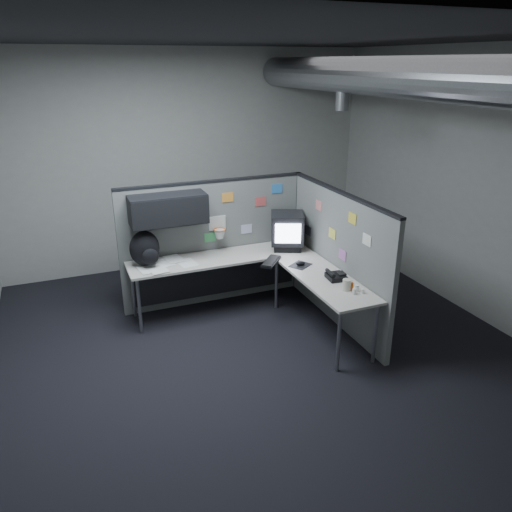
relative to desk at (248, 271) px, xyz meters
name	(u,v)px	position (x,y,z in m)	size (l,w,h in m)	color
room	(309,156)	(0.41, -0.70, 1.48)	(5.62, 5.62, 3.22)	black
partition_back	(203,232)	(-0.40, 0.53, 0.38)	(2.44, 0.42, 1.63)	slate
partition_right	(337,258)	(0.95, -0.49, 0.21)	(0.07, 2.23, 1.63)	slate
desk	(248,271)	(0.00, 0.00, 0.00)	(2.31, 2.11, 0.73)	beige
monitor	(287,230)	(0.65, 0.26, 0.36)	(0.53, 0.53, 0.46)	black
keyboard	(271,261)	(0.25, -0.14, 0.13)	(0.37, 0.39, 0.04)	black
mouse	(300,264)	(0.54, -0.35, 0.13)	(0.31, 0.29, 0.05)	black
phone	(336,276)	(0.72, -0.85, 0.15)	(0.21, 0.23, 0.10)	black
bottles	(356,289)	(0.75, -1.21, 0.15)	(0.13, 0.16, 0.08)	silver
cup	(347,285)	(0.68, -1.14, 0.18)	(0.09, 0.09, 0.12)	#BBB7A5
papers	(166,264)	(-0.94, 0.27, 0.12)	(0.72, 0.57, 0.01)	white
backpack	(145,249)	(-1.16, 0.33, 0.33)	(0.38, 0.35, 0.43)	black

